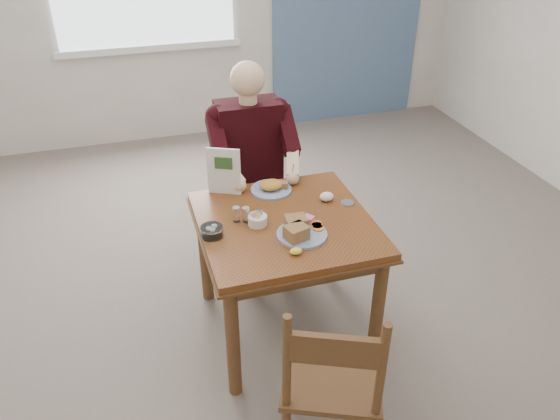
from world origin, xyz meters
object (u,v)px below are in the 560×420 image
object	(u,v)px
far_plate	(272,187)
chair_near	(332,381)
table	(285,238)
near_plate	(299,230)
diner	(252,154)
chair_far	(250,193)

from	to	relation	value
far_plate	chair_near	bearing A→B (deg)	-93.91
table	near_plate	world-z (taller)	near_plate
diner	far_plate	size ratio (longest dim) A/B	4.64
far_plate	chair_far	bearing A→B (deg)	92.70
table	diner	size ratio (longest dim) A/B	0.66
chair_near	chair_far	bearing A→B (deg)	87.95
table	near_plate	size ratio (longest dim) A/B	3.09
chair_far	chair_near	xyz separation A→B (m)	(-0.06, -1.66, 0.00)
table	chair_near	distance (m)	0.88
chair_far	chair_near	size ratio (longest dim) A/B	1.00
chair_far	diner	xyz separation A→B (m)	(0.00, -0.09, 0.33)
table	far_plate	bearing A→B (deg)	86.16
far_plate	near_plate	bearing A→B (deg)	-89.42
chair_far	far_plate	xyz separation A→B (m)	(0.02, -0.47, 0.30)
diner	chair_near	bearing A→B (deg)	-92.17
chair_far	near_plate	xyz separation A→B (m)	(0.03, -0.95, 0.30)
near_plate	table	bearing A→B (deg)	99.99
table	diner	xyz separation A→B (m)	(0.00, 0.71, 0.17)
chair_far	far_plate	distance (m)	0.55
chair_far	diner	distance (m)	0.34
table	diner	world-z (taller)	diner
diner	table	bearing A→B (deg)	-90.00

